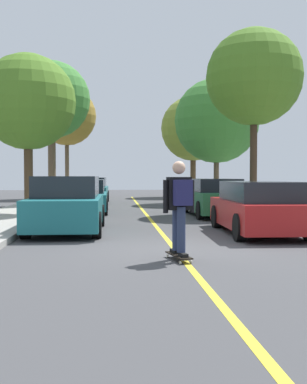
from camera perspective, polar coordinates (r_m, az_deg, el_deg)
The scene contains 17 objects.
ground at distance 9.68m, azimuth 2.59°, elevation -6.90°, with size 80.00×80.00×0.00m, color #424244.
center_line at distance 13.62m, azimuth 0.42°, elevation -4.30°, with size 0.12×39.20×0.01m, color gold.
parked_car_left_nearest at distance 12.72m, azimuth -10.39°, elevation -1.55°, with size 1.91×4.09×1.48m.
parked_car_left_near at distance 19.25m, azimuth -8.49°, elevation -0.52°, with size 2.01×4.26×1.33m.
parked_car_left_far at distance 25.89m, azimuth -7.54°, elevation 0.20°, with size 1.89×4.23×1.39m.
parked_car_right_nearest at distance 12.39m, azimuth 12.61°, elevation -1.85°, with size 1.96×4.29×1.35m.
parked_car_right_near at distance 17.71m, azimuth 7.29°, elevation -0.69°, with size 1.89×4.58×1.38m.
street_tree_left_nearest at distance 17.46m, azimuth -14.96°, elevation 10.43°, with size 3.37×3.37×5.64m.
street_tree_left_near at distance 23.81m, azimuth -12.24°, elevation 10.79°, with size 3.74×3.74×6.92m.
street_tree_left_far at distance 31.10m, azimuth -10.46°, elevation 9.00°, with size 3.76×3.76×7.06m.
street_tree_right_nearest at distance 19.40m, azimuth 12.07°, elevation 13.39°, with size 3.78×3.78×7.11m.
street_tree_right_near at distance 25.72m, azimuth 7.65°, elevation 8.53°, with size 4.53×4.53×6.56m.
street_tree_right_far at distance 33.08m, azimuth 4.82°, elevation 7.64°, with size 4.48×4.48×6.87m.
fire_hydrant at distance 14.41m, azimuth 16.41°, elevation -2.11°, with size 0.20×0.20×0.70m.
streetlamp at distance 25.86m, azimuth 7.44°, elevation 5.87°, with size 0.36×0.24×5.42m.
skateboard at distance 8.39m, azimuth 3.07°, elevation -7.68°, with size 0.39×0.87×0.10m.
skateboarder at distance 8.25m, azimuth 3.17°, elevation -1.21°, with size 0.59×0.71×1.65m.
Camera 1 is at (-1.23, -9.48, 1.50)m, focal length 44.08 mm.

